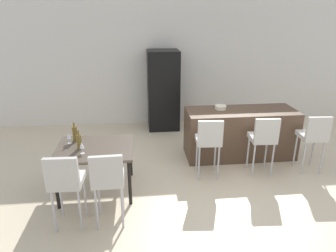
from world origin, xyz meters
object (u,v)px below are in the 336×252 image
Objects in this scene: wine_bottle_far at (79,142)px; wine_glass_left at (82,146)px; wine_bottle_middle at (75,134)px; refrigerator at (163,90)px; bar_chair_left at (209,139)px; bar_chair_middle at (264,137)px; dining_chair_near at (65,180)px; bar_chair_right at (314,135)px; dining_chair_far at (108,178)px; kitchen_island at (240,133)px; wine_glass_right at (69,136)px; dining_table at (95,152)px; fruit_bowl at (221,107)px.

wine_bottle_far reaches higher than wine_glass_left.
wine_bottle_middle is 0.17× the size of refrigerator.
bar_chair_left is at bearing 7.15° from wine_bottle_far.
bar_chair_middle is 6.03× the size of wine_glass_left.
wine_bottle_middle is at bearing 93.48° from dining_chair_near.
bar_chair_right and dining_chair_far have the same top height.
kitchen_island is 11.83× the size of wine_glass_right.
dining_chair_near is at bearing -99.85° from wine_glass_left.
bar_chair_middle is 2.69m from dining_chair_far.
bar_chair_right is (1.01, -0.76, 0.24)m from kitchen_island.
wine_bottle_middle is at bearing 178.55° from bar_chair_left.
refrigerator is (1.67, 2.49, 0.06)m from wine_glass_right.
kitchen_island is 2.98m from dining_chair_far.
bar_chair_middle is 0.92× the size of dining_table.
bar_chair_middle is at bearing -80.35° from kitchen_island.
refrigerator reaches higher than wine_bottle_far.
wine_bottle_far is 0.16× the size of refrigerator.
wine_bottle_middle is at bearing 110.92° from wine_bottle_far.
refrigerator is (1.27, 2.68, 0.25)m from dining_table.
dining_table is 6.55× the size of wine_glass_left.
bar_chair_left is 1.81m from bar_chair_right.
wine_bottle_far is at bearing -69.08° from wine_bottle_middle.
dining_chair_near is 0.57× the size of refrigerator.
wine_glass_right is (-3.12, -0.04, 0.17)m from bar_chair_middle.
bar_chair_middle reaches higher than wine_bottle_middle.
wine_bottle_middle is at bearing 50.94° from wine_glass_right.
dining_table is 0.88m from dining_chair_far.
wine_glass_right is at bearing -160.76° from fruit_bowl.
fruit_bowl is (0.94, -1.58, 0.04)m from refrigerator.
dining_chair_near is 1.14m from wine_bottle_middle.
wine_glass_left is (0.11, 0.65, 0.17)m from dining_chair_near.
dining_table is (-2.72, -0.23, -0.03)m from bar_chair_middle.
dining_chair_far is at bearing -57.96° from wine_glass_left.
kitchen_island reaches higher than wine_glass_right.
dining_chair_near is at bearing -82.10° from wine_glass_right.
wine_glass_right is 3.00m from refrigerator.
dining_chair_near is 6.03× the size of wine_glass_left.
bar_chair_left is (-0.80, -0.76, 0.24)m from kitchen_island.
bar_chair_right is 3.39m from refrigerator.
kitchen_island is 9.54× the size of fruit_bowl.
bar_chair_middle is 1.04m from fruit_bowl.
dining_table is at bearing -175.17° from bar_chair_middle.
bar_chair_middle is at bearing 4.83° from dining_table.
wine_bottle_far is at bearing -48.09° from wine_glass_right.
dining_chair_far is 4.87× the size of fruit_bowl.
dining_table is at bearing 107.08° from dining_chair_far.
wine_bottle_far is at bearing -155.08° from fruit_bowl.
dining_chair_near is (-2.85, -1.83, 0.24)m from kitchen_island.
kitchen_island is at bearing 23.40° from wine_glass_left.
bar_chair_right is 3.82m from wine_bottle_far.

